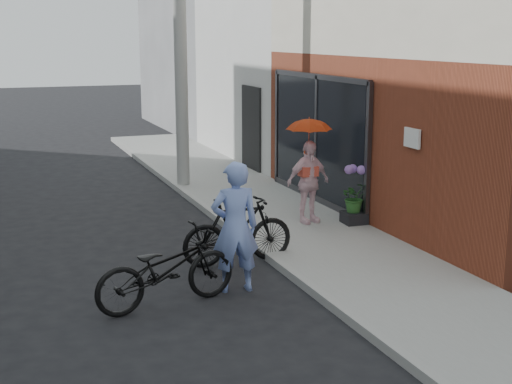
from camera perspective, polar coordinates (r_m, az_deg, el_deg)
ground at (r=10.11m, az=-2.71°, el=-7.01°), size 80.00×80.00×0.00m
sidewalk at (r=12.61m, az=3.47°, el=-2.76°), size 2.20×24.00×0.12m
curb at (r=12.19m, az=-1.51°, el=-3.29°), size 0.12×24.00×0.12m
plaster_building at (r=20.73m, az=8.50°, el=12.71°), size 8.00×6.00×7.00m
east_building_far at (r=27.05m, az=1.00°, el=12.76°), size 8.00×8.00×7.00m
utility_pole at (r=15.60m, az=-6.10°, el=12.89°), size 0.28×0.28×7.00m
officer at (r=9.43m, az=-1.70°, el=-2.82°), size 0.68×0.49×1.77m
bike_left at (r=9.06m, az=-7.22°, el=-6.13°), size 1.98×1.01×0.99m
bike_right at (r=10.63m, az=-1.46°, el=-3.12°), size 1.72×0.50×1.03m
kimono_woman at (r=12.50m, az=4.19°, el=0.81°), size 0.90×0.50×1.46m
parasol at (r=12.33m, az=4.27°, el=5.63°), size 0.75×0.75×0.66m
planter at (r=12.66m, az=7.85°, el=-2.04°), size 0.41×0.41×0.20m
potted_plant at (r=12.58m, az=7.90°, el=-0.40°), size 0.49×0.42×0.54m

